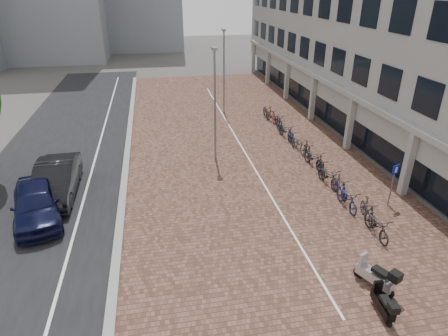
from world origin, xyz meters
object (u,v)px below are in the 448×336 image
car_dark (56,180)px  scooter_mid (383,303)px  parking_sign (393,179)px  car_navy (36,203)px  scooter_front (375,275)px

car_dark → scooter_mid: car_dark is taller
scooter_mid → parking_sign: 7.31m
car_navy → scooter_front: size_ratio=2.89×
car_dark → scooter_mid: 15.52m
car_dark → car_navy: bearing=-103.1°
scooter_front → scooter_mid: scooter_front is taller
scooter_mid → car_navy: bearing=153.1°
car_dark → scooter_front: size_ratio=3.13×
car_dark → parking_sign: (15.80, -4.02, 0.57)m
car_navy → scooter_mid: (12.25, -7.96, -0.34)m
car_navy → car_dark: 2.16m
car_dark → parking_sign: 16.31m
car_navy → scooter_front: bearing=-43.1°
car_dark → scooter_front: bearing=-37.4°
car_navy → parking_sign: (16.25, -1.91, 0.61)m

